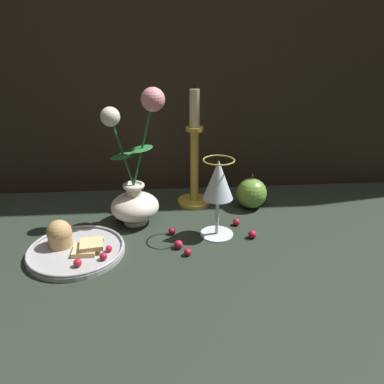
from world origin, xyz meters
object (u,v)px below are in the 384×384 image
at_px(candlestick, 194,162).
at_px(apple_beside_vase, 251,193).
at_px(plate_with_pastries, 73,247).
at_px(vase, 135,187).
at_px(wine_glass, 218,183).

bearing_deg(candlestick, apple_beside_vase, -13.76).
height_order(plate_with_pastries, candlestick, candlestick).
height_order(vase, plate_with_pastries, vase).
bearing_deg(plate_with_pastries, vase, 45.64).
height_order(vase, candlestick, vase).
bearing_deg(wine_glass, apple_beside_vase, 51.19).
xyz_separation_m(vase, candlestick, (0.15, 0.10, 0.03)).
bearing_deg(apple_beside_vase, candlestick, 166.24).
distance_m(vase, plate_with_pastries, 0.20).
xyz_separation_m(vase, plate_with_pastries, (-0.13, -0.13, -0.08)).
height_order(wine_glass, candlestick, candlestick).
bearing_deg(vase, apple_beside_vase, 11.99).
distance_m(plate_with_pastries, wine_glass, 0.34).
xyz_separation_m(wine_glass, apple_beside_vase, (0.11, 0.14, -0.09)).
bearing_deg(plate_with_pastries, wine_glass, 10.03).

